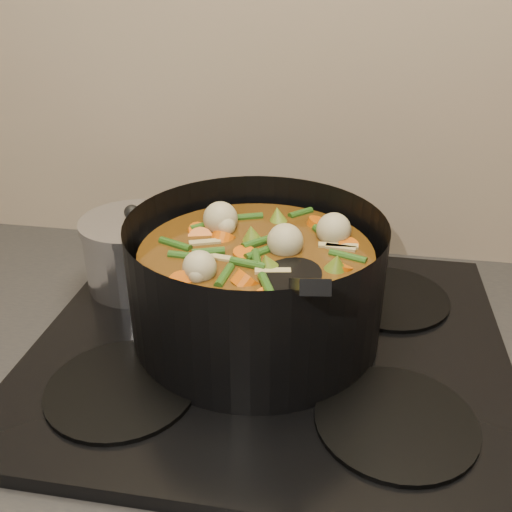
# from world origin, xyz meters

# --- Properties ---
(stovetop) EXTENTS (0.62, 0.54, 0.03)m
(stovetop) POSITION_xyz_m (0.00, 1.93, 0.92)
(stovetop) COLOR black
(stovetop) RESTS_ON counter
(stockpot) EXTENTS (0.35, 0.45, 0.24)m
(stockpot) POSITION_xyz_m (-0.02, 1.95, 1.01)
(stockpot) COLOR black
(stockpot) RESTS_ON stovetop
(saucepan) EXTENTS (0.16, 0.16, 0.13)m
(saucepan) POSITION_xyz_m (-0.23, 2.04, 0.99)
(saucepan) COLOR silver
(saucepan) RESTS_ON stovetop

